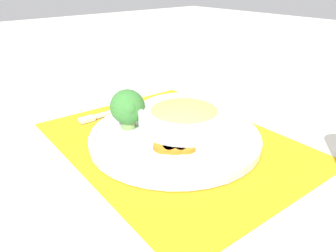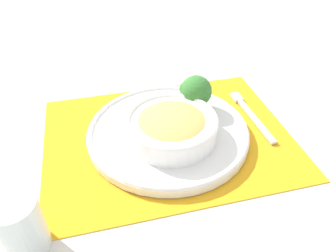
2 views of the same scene
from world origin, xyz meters
name	(u,v)px [view 1 (image 1 of 2)]	position (x,y,z in m)	size (l,w,h in m)	color
ground_plane	(175,143)	(0.00, 0.00, 0.00)	(4.00, 4.00, 0.00)	beige
placemat	(175,142)	(0.00, 0.00, 0.00)	(0.50, 0.39, 0.00)	orange
plate	(175,135)	(0.00, 0.00, 0.02)	(0.32, 0.32, 0.02)	white
bowl	(183,116)	(0.00, -0.02, 0.05)	(0.17, 0.17, 0.05)	white
broccoli_floret	(128,107)	(0.08, 0.05, 0.06)	(0.07, 0.07, 0.08)	#759E51
carrot_slice_near	(165,146)	(-0.03, 0.05, 0.02)	(0.04, 0.04, 0.01)	orange
carrot_slice_middle	(175,147)	(-0.05, 0.04, 0.02)	(0.04, 0.04, 0.01)	orange
carrot_slice_far	(185,146)	(-0.05, 0.03, 0.02)	(0.04, 0.04, 0.01)	orange
fork	(110,113)	(0.19, 0.03, 0.01)	(0.02, 0.18, 0.01)	silver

